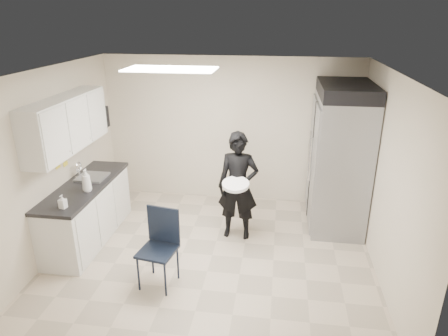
% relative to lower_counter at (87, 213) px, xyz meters
% --- Properties ---
extents(floor, '(4.50, 4.50, 0.00)m').
position_rel_lower_counter_xyz_m(floor, '(1.95, -0.20, -0.43)').
color(floor, '#BAA892').
rests_on(floor, ground).
extents(ceiling, '(4.50, 4.50, 0.00)m').
position_rel_lower_counter_xyz_m(ceiling, '(1.95, -0.20, 2.17)').
color(ceiling, white).
rests_on(ceiling, back_wall).
extents(back_wall, '(4.50, 0.00, 4.50)m').
position_rel_lower_counter_xyz_m(back_wall, '(1.95, 1.80, 0.87)').
color(back_wall, beige).
rests_on(back_wall, floor).
extents(left_wall, '(0.00, 4.00, 4.00)m').
position_rel_lower_counter_xyz_m(left_wall, '(-0.30, -0.20, 0.87)').
color(left_wall, beige).
rests_on(left_wall, floor).
extents(right_wall, '(0.00, 4.00, 4.00)m').
position_rel_lower_counter_xyz_m(right_wall, '(4.20, -0.20, 0.87)').
color(right_wall, beige).
rests_on(right_wall, floor).
extents(ceiling_panel, '(1.20, 0.60, 0.02)m').
position_rel_lower_counter_xyz_m(ceiling_panel, '(1.35, 0.20, 2.14)').
color(ceiling_panel, white).
rests_on(ceiling_panel, ceiling).
extents(lower_counter, '(0.60, 1.90, 0.86)m').
position_rel_lower_counter_xyz_m(lower_counter, '(0.00, 0.00, 0.00)').
color(lower_counter, silver).
rests_on(lower_counter, floor).
extents(countertop, '(0.64, 1.95, 0.05)m').
position_rel_lower_counter_xyz_m(countertop, '(0.00, 0.00, 0.46)').
color(countertop, black).
rests_on(countertop, lower_counter).
extents(sink, '(0.42, 0.40, 0.14)m').
position_rel_lower_counter_xyz_m(sink, '(0.02, 0.25, 0.44)').
color(sink, gray).
rests_on(sink, countertop).
extents(faucet, '(0.02, 0.02, 0.24)m').
position_rel_lower_counter_xyz_m(faucet, '(-0.18, 0.25, 0.59)').
color(faucet, silver).
rests_on(faucet, countertop).
extents(upper_cabinets, '(0.35, 1.80, 0.75)m').
position_rel_lower_counter_xyz_m(upper_cabinets, '(-0.13, 0.00, 1.40)').
color(upper_cabinets, silver).
rests_on(upper_cabinets, left_wall).
extents(towel_dispenser, '(0.22, 0.30, 0.35)m').
position_rel_lower_counter_xyz_m(towel_dispenser, '(-0.19, 1.15, 1.19)').
color(towel_dispenser, black).
rests_on(towel_dispenser, left_wall).
extents(notice_sticker_left, '(0.00, 0.12, 0.07)m').
position_rel_lower_counter_xyz_m(notice_sticker_left, '(-0.29, -0.10, 0.79)').
color(notice_sticker_left, yellow).
rests_on(notice_sticker_left, left_wall).
extents(notice_sticker_right, '(0.00, 0.12, 0.07)m').
position_rel_lower_counter_xyz_m(notice_sticker_right, '(-0.29, 0.10, 0.75)').
color(notice_sticker_right, yellow).
rests_on(notice_sticker_right, left_wall).
extents(commercial_fridge, '(0.80, 1.35, 2.10)m').
position_rel_lower_counter_xyz_m(commercial_fridge, '(3.78, 1.07, 0.62)').
color(commercial_fridge, gray).
rests_on(commercial_fridge, floor).
extents(fridge_compressor, '(0.80, 1.35, 0.20)m').
position_rel_lower_counter_xyz_m(fridge_compressor, '(3.78, 1.07, 1.77)').
color(fridge_compressor, black).
rests_on(fridge_compressor, commercial_fridge).
extents(folding_chair, '(0.50, 0.50, 0.98)m').
position_rel_lower_counter_xyz_m(folding_chair, '(1.39, -0.94, 0.06)').
color(folding_chair, black).
rests_on(folding_chair, floor).
extents(man_tuxedo, '(0.63, 0.43, 1.67)m').
position_rel_lower_counter_xyz_m(man_tuxedo, '(2.25, 0.42, 0.41)').
color(man_tuxedo, black).
rests_on(man_tuxedo, floor).
extents(bucket_lid, '(0.40, 0.40, 0.05)m').
position_rel_lower_counter_xyz_m(bucket_lid, '(2.24, 0.17, 0.54)').
color(bucket_lid, silver).
rests_on(bucket_lid, man_tuxedo).
extents(soap_bottle_a, '(0.14, 0.14, 0.33)m').
position_rel_lower_counter_xyz_m(soap_bottle_a, '(0.17, -0.22, 0.65)').
color(soap_bottle_a, silver).
rests_on(soap_bottle_a, countertop).
extents(soap_bottle_b, '(0.09, 0.10, 0.18)m').
position_rel_lower_counter_xyz_m(soap_bottle_b, '(0.10, -0.76, 0.57)').
color(soap_bottle_b, silver).
rests_on(soap_bottle_b, countertop).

